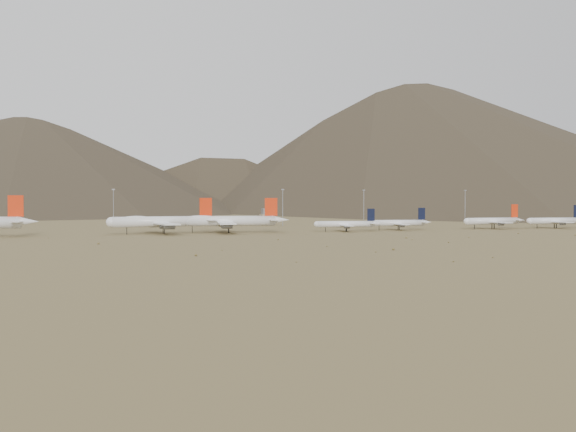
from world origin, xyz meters
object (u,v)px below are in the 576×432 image
object	(u,v)px
widebody_east	(227,221)
control_tower	(266,218)
widebody_centre	(162,221)
narrowbody_a	(347,224)
narrowbody_b	(399,223)

from	to	relation	value
widebody_east	control_tower	distance (m)	104.74
widebody_centre	widebody_east	distance (m)	36.12
widebody_east	widebody_centre	bearing A→B (deg)	-174.00
control_tower	narrowbody_a	bearing A→B (deg)	-77.50
control_tower	widebody_centre	bearing A→B (deg)	-132.74
narrowbody_b	widebody_centre	bearing A→B (deg)	-176.00
widebody_east	narrowbody_b	distance (m)	107.30
narrowbody_a	control_tower	xyz separation A→B (m)	(-21.75, 98.14, 0.99)
widebody_centre	narrowbody_b	size ratio (longest dim) A/B	1.60
widebody_centre	widebody_east	world-z (taller)	widebody_centre
widebody_centre	control_tower	size ratio (longest dim) A/B	5.49
narrowbody_a	narrowbody_b	xyz separation A→B (m)	(36.95, 6.80, 0.07)
widebody_centre	control_tower	distance (m)	124.76
narrowbody_a	control_tower	size ratio (longest dim) A/B	3.35
widebody_east	narrowbody_b	xyz separation A→B (m)	(107.26, 1.45, -2.36)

